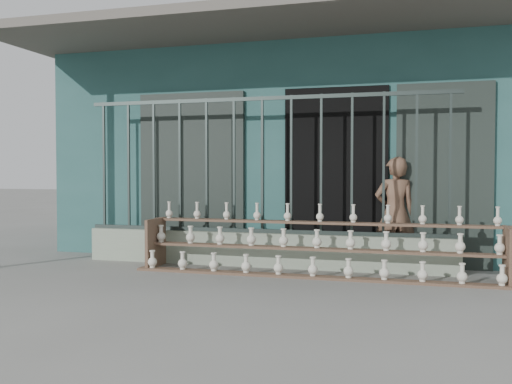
# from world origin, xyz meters

# --- Properties ---
(ground) EXTENTS (60.00, 60.00, 0.00)m
(ground) POSITION_xyz_m (0.00, 0.00, 0.00)
(ground) COLOR slate
(workshop_building) EXTENTS (7.40, 6.60, 3.21)m
(workshop_building) POSITION_xyz_m (0.00, 4.23, 1.62)
(workshop_building) COLOR #275452
(workshop_building) RESTS_ON ground
(parapet_wall) EXTENTS (5.00, 0.20, 0.45)m
(parapet_wall) POSITION_xyz_m (0.00, 1.30, 0.23)
(parapet_wall) COLOR #909F88
(parapet_wall) RESTS_ON ground
(security_fence) EXTENTS (5.00, 0.04, 1.80)m
(security_fence) POSITION_xyz_m (-0.00, 1.30, 1.35)
(security_fence) COLOR #283330
(security_fence) RESTS_ON parapet_wall
(shelf_rack) EXTENTS (4.50, 0.68, 0.85)m
(shelf_rack) POSITION_xyz_m (0.80, 0.89, 0.36)
(shelf_rack) COLOR brown
(shelf_rack) RESTS_ON ground
(elderly_woman) EXTENTS (0.61, 0.50, 1.45)m
(elderly_woman) POSITION_xyz_m (1.69, 1.67, 0.73)
(elderly_woman) COLOR brown
(elderly_woman) RESTS_ON ground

